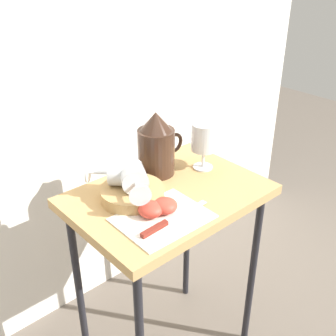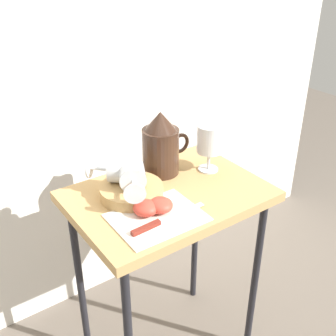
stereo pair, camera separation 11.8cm
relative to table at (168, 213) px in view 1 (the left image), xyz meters
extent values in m
cube|color=silver|center=(0.00, 0.46, 0.39)|extent=(2.40, 0.03, 1.99)
cube|color=tan|center=(0.00, 0.00, 0.06)|extent=(0.57, 0.40, 0.03)
cylinder|color=black|center=(0.24, -0.16, -0.28)|extent=(0.02, 0.02, 0.65)
cylinder|color=black|center=(-0.24, 0.16, -0.28)|extent=(0.02, 0.02, 0.65)
cylinder|color=black|center=(0.24, 0.16, -0.28)|extent=(0.02, 0.02, 0.65)
cube|color=silver|center=(-0.10, -0.09, 0.08)|extent=(0.24, 0.19, 0.00)
cylinder|color=tan|center=(-0.10, 0.04, 0.09)|extent=(0.18, 0.18, 0.03)
cylinder|color=#382319|center=(0.05, 0.11, 0.15)|extent=(0.11, 0.11, 0.15)
cylinder|color=#D1661E|center=(0.05, 0.11, 0.12)|extent=(0.11, 0.11, 0.08)
cone|color=#382319|center=(0.05, 0.11, 0.25)|extent=(0.10, 0.10, 0.06)
torus|color=#382319|center=(0.13, 0.11, 0.16)|extent=(0.07, 0.01, 0.07)
cylinder|color=silver|center=(0.18, 0.04, 0.08)|extent=(0.06, 0.06, 0.00)
cylinder|color=silver|center=(0.18, 0.04, 0.11)|extent=(0.01, 0.01, 0.06)
cylinder|color=silver|center=(0.18, 0.04, 0.19)|extent=(0.08, 0.08, 0.09)
cylinder|color=#D1661E|center=(0.18, 0.04, 0.17)|extent=(0.07, 0.07, 0.04)
cylinder|color=silver|center=(-0.10, 0.07, 0.15)|extent=(0.11, 0.11, 0.07)
cylinder|color=silver|center=(-0.15, 0.12, 0.15)|extent=(0.05, 0.05, 0.01)
cylinder|color=silver|center=(-0.18, 0.15, 0.15)|extent=(0.05, 0.05, 0.06)
cylinder|color=silver|center=(-0.10, 0.04, 0.15)|extent=(0.11, 0.11, 0.08)
cylinder|color=silver|center=(-0.13, -0.03, 0.15)|extent=(0.04, 0.06, 0.01)
cylinder|color=silver|center=(-0.14, -0.05, 0.15)|extent=(0.06, 0.03, 0.06)
ellipsoid|color=#CC3D2D|center=(-0.12, -0.06, 0.10)|extent=(0.07, 0.07, 0.04)
ellipsoid|color=#CC3D2D|center=(-0.08, -0.07, 0.10)|extent=(0.07, 0.07, 0.04)
cube|color=silver|center=(-0.04, -0.12, 0.08)|extent=(0.15, 0.02, 0.00)
cube|color=maroon|center=(-0.15, -0.12, 0.09)|extent=(0.09, 0.02, 0.01)
camera|label=1|loc=(-0.69, -0.78, 0.72)|focal=44.63mm
camera|label=2|loc=(-0.60, -0.85, 0.72)|focal=44.63mm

